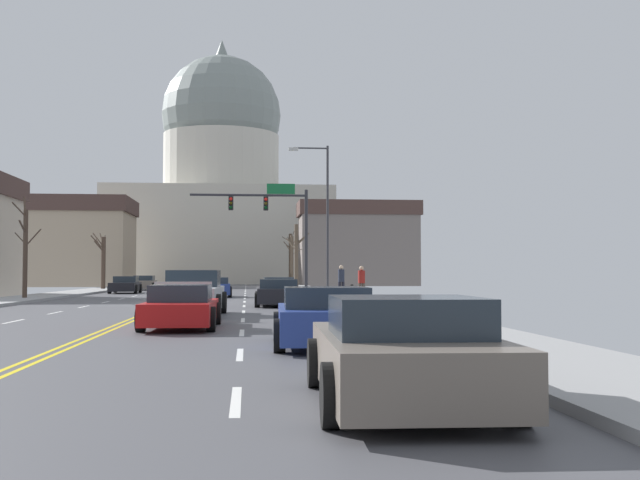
{
  "coord_description": "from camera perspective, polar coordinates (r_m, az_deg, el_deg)",
  "views": [
    {
      "loc": [
        3.62,
        -38.6,
        1.5
      ],
      "look_at": [
        10.22,
        32.29,
        4.45
      ],
      "focal_mm": 44.06,
      "sensor_mm": 36.0,
      "label": 1
    }
  ],
  "objects": [
    {
      "name": "street_lamp_right",
      "position": [
        44.86,
        0.2,
        2.36
      ],
      "size": [
        2.31,
        0.24,
        8.63
      ],
      "color": "#333338",
      "rests_on": "ground"
    },
    {
      "name": "bare_tree_00",
      "position": [
        85.9,
        -2.03,
        -1.39
      ],
      "size": [
        2.3,
        2.47,
        5.54
      ],
      "color": "brown",
      "rests_on": "ground"
    },
    {
      "name": "bare_tree_03",
      "position": [
        68.59,
        -15.49,
        -1.46
      ],
      "size": [
        1.06,
        2.68,
        4.74
      ],
      "color": "#423328",
      "rests_on": "ground"
    },
    {
      "name": "sedan_oncoming_01",
      "position": [
        69.1,
        -12.68,
        -3.08
      ],
      "size": [
        2.04,
        4.39,
        1.24
      ],
      "color": "#6B6056",
      "rests_on": "ground"
    },
    {
      "name": "sedan_oncoming_00",
      "position": [
        58.67,
        -13.95,
        -3.21
      ],
      "size": [
        2.11,
        4.53,
        1.23
      ],
      "color": "black",
      "rests_on": "ground"
    },
    {
      "name": "pedestrian_01",
      "position": [
        38.34,
        3.04,
        -3.01
      ],
      "size": [
        0.35,
        0.34,
        1.68
      ],
      "color": "#4C4238",
      "rests_on": "ground"
    },
    {
      "name": "sedan_near_00",
      "position": [
        48.61,
        -7.67,
        -3.44
      ],
      "size": [
        2.19,
        4.29,
        1.2
      ],
      "color": "navy",
      "rests_on": "ground"
    },
    {
      "name": "bare_tree_04",
      "position": [
        67.05,
        -1.72,
        -1.11
      ],
      "size": [
        1.9,
        2.36,
        5.5
      ],
      "color": "brown",
      "rests_on": "ground"
    },
    {
      "name": "bicycle_parked",
      "position": [
        36.04,
        2.27,
        -3.99
      ],
      "size": [
        0.12,
        1.77,
        0.85
      ],
      "color": "black",
      "rests_on": "ground"
    },
    {
      "name": "sedan_near_02",
      "position": [
        35.0,
        -3.05,
        -3.88
      ],
      "size": [
        2.13,
        4.24,
        1.21
      ],
      "color": "black",
      "rests_on": "ground"
    },
    {
      "name": "sedan_near_01",
      "position": [
        41.96,
        -3.06,
        -3.62
      ],
      "size": [
        2.0,
        4.25,
        1.25
      ],
      "color": "silver",
      "rests_on": "ground"
    },
    {
      "name": "signal_gantry",
      "position": [
        52.96,
        -3.32,
        1.81
      ],
      "size": [
        7.91,
        0.41,
        7.36
      ],
      "color": "#28282D",
      "rests_on": "ground"
    },
    {
      "name": "flank_building_00",
      "position": [
        89.55,
        -17.9,
        -0.12
      ],
      "size": [
        13.98,
        10.3,
        9.57
      ],
      "color": "tan",
      "rests_on": "ground"
    },
    {
      "name": "sedan_near_04",
      "position": [
        21.59,
        -10.03,
        -4.87
      ],
      "size": [
        2.03,
        4.62,
        1.17
      ],
      "color": "#B71414",
      "rests_on": "ground"
    },
    {
      "name": "flank_building_02",
      "position": [
        89.43,
        2.77,
        -0.24
      ],
      "size": [
        13.68,
        6.77,
        9.53
      ],
      "color": "slate",
      "rests_on": "ground"
    },
    {
      "name": "capitol_building",
      "position": [
        110.03,
        -7.19,
        3.69
      ],
      "size": [
        29.83,
        21.01,
        34.1
      ],
      "color": "beige",
      "rests_on": "ground"
    },
    {
      "name": "pedestrian_00",
      "position": [
        41.56,
        1.56,
        -2.91
      ],
      "size": [
        0.35,
        0.34,
        1.74
      ],
      "color": "black",
      "rests_on": "ground"
    },
    {
      "name": "pickup_truck_near_03",
      "position": [
        27.72,
        -9.28,
        -3.97
      ],
      "size": [
        2.34,
        5.47,
        1.58
      ],
      "color": "#ADB2B7",
      "rests_on": "ground"
    },
    {
      "name": "bare_tree_02",
      "position": [
        93.39,
        -2.18,
        -1.31
      ],
      "size": [
        1.53,
        2.15,
        6.48
      ],
      "color": "brown",
      "rests_on": "ground"
    },
    {
      "name": "ground",
      "position": [
        38.79,
        -10.71,
        -4.52
      ],
      "size": [
        20.0,
        180.0,
        0.2
      ],
      "color": "#4B4B50"
    },
    {
      "name": "sedan_near_06",
      "position": [
        9.07,
        6.08,
        -8.23
      ],
      "size": [
        2.15,
        4.44,
        1.23
      ],
      "color": "#6B6056",
      "rests_on": "ground"
    },
    {
      "name": "sedan_near_05",
      "position": [
        16.06,
        0.35,
        -5.7
      ],
      "size": [
        2.19,
        4.31,
        1.21
      ],
      "color": "navy",
      "rests_on": "ground"
    },
    {
      "name": "bare_tree_01",
      "position": [
        45.48,
        -20.63,
        -0.57
      ],
      "size": [
        1.49,
        2.25,
        5.57
      ],
      "color": "#423328",
      "rests_on": "ground"
    }
  ]
}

